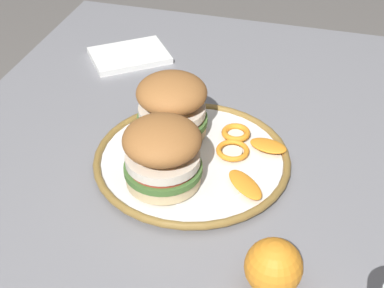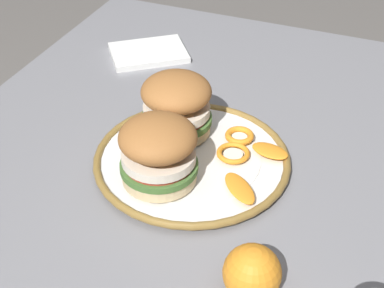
{
  "view_description": "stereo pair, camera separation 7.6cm",
  "coord_description": "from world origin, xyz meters",
  "px_view_note": "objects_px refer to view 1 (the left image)",
  "views": [
    {
      "loc": [
        0.64,
        0.17,
        1.32
      ],
      "look_at": [
        -0.04,
        -0.02,
        0.79
      ],
      "focal_mm": 53.95,
      "sensor_mm": 36.0,
      "label": 1
    },
    {
      "loc": [
        0.61,
        0.24,
        1.32
      ],
      "look_at": [
        -0.04,
        -0.02,
        0.79
      ],
      "focal_mm": 53.95,
      "sensor_mm": 36.0,
      "label": 2
    }
  ],
  "objects_px": {
    "dining_table": "(196,233)",
    "sandwich_half_right": "(172,105)",
    "dinner_plate": "(192,160)",
    "sandwich_half_left": "(163,153)",
    "whole_orange": "(273,267)"
  },
  "relations": [
    {
      "from": "dining_table",
      "to": "sandwich_half_left",
      "type": "xyz_separation_m",
      "value": [
        0.03,
        -0.04,
        0.18
      ]
    },
    {
      "from": "dining_table",
      "to": "sandwich_half_left",
      "type": "bearing_deg",
      "value": -53.92
    },
    {
      "from": "dining_table",
      "to": "sandwich_half_left",
      "type": "relative_size",
      "value": 8.71
    },
    {
      "from": "dinner_plate",
      "to": "sandwich_half_left",
      "type": "bearing_deg",
      "value": -19.95
    },
    {
      "from": "dining_table",
      "to": "sandwich_half_right",
      "type": "distance_m",
      "value": 0.21
    },
    {
      "from": "dining_table",
      "to": "sandwich_half_left",
      "type": "distance_m",
      "value": 0.19
    },
    {
      "from": "dining_table",
      "to": "dinner_plate",
      "type": "height_order",
      "value": "dinner_plate"
    },
    {
      "from": "dining_table",
      "to": "dinner_plate",
      "type": "distance_m",
      "value": 0.13
    },
    {
      "from": "whole_orange",
      "to": "dining_table",
      "type": "bearing_deg",
      "value": -139.56
    },
    {
      "from": "dining_table",
      "to": "dinner_plate",
      "type": "xyz_separation_m",
      "value": [
        -0.04,
        -0.02,
        0.12
      ]
    },
    {
      "from": "dinner_plate",
      "to": "sandwich_half_right",
      "type": "bearing_deg",
      "value": -137.82
    },
    {
      "from": "sandwich_half_left",
      "to": "whole_orange",
      "type": "bearing_deg",
      "value": 53.53
    },
    {
      "from": "dining_table",
      "to": "dinner_plate",
      "type": "bearing_deg",
      "value": -154.64
    },
    {
      "from": "sandwich_half_left",
      "to": "sandwich_half_right",
      "type": "xyz_separation_m",
      "value": [
        -0.12,
        -0.02,
        0.0
      ]
    },
    {
      "from": "sandwich_half_right",
      "to": "whole_orange",
      "type": "height_order",
      "value": "sandwich_half_right"
    }
  ]
}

